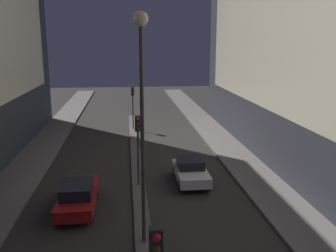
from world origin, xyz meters
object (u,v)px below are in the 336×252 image
at_px(traffic_light_far, 133,97).
at_px(car_left_lane, 78,195).
at_px(traffic_light_mid, 138,135).
at_px(car_right_lane, 191,171).
at_px(street_lamp, 142,85).

xyz_separation_m(traffic_light_far, car_left_lane, (-3.20, -17.47, -2.44)).
distance_m(traffic_light_mid, traffic_light_far, 14.73).
distance_m(traffic_light_far, car_right_lane, 14.93).
distance_m(traffic_light_far, street_lamp, 21.56).
height_order(traffic_light_mid, car_left_lane, traffic_light_mid).
bearing_deg(car_right_lane, street_lamp, -114.91).
bearing_deg(street_lamp, traffic_light_far, 90.00).
height_order(traffic_light_far, street_lamp, street_lamp).
distance_m(traffic_light_mid, car_right_lane, 4.06).
height_order(traffic_light_mid, traffic_light_far, same).
relative_size(traffic_light_far, car_right_lane, 1.04).
relative_size(traffic_light_far, street_lamp, 0.44).
distance_m(street_lamp, car_left_lane, 7.83).
distance_m(street_lamp, car_right_lane, 9.74).
relative_size(traffic_light_mid, car_right_lane, 1.04).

